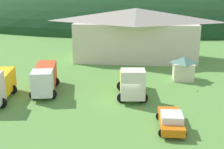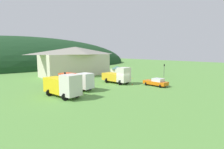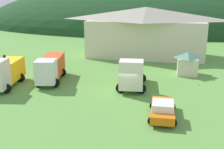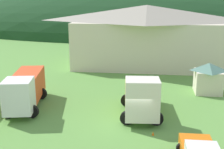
% 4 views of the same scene
% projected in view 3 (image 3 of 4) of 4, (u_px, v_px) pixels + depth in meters
% --- Properties ---
extents(ground_plane, '(200.00, 200.00, 0.00)m').
position_uv_depth(ground_plane, '(126.00, 93.00, 30.99)').
color(ground_plane, '#5B9342').
extents(forested_hill_backdrop, '(122.40, 60.00, 28.61)m').
position_uv_depth(forested_hill_backdrop, '(156.00, 27.00, 94.60)').
color(forested_hill_backdrop, '#193D1E').
rests_on(forested_hill_backdrop, ground).
extents(depot_building, '(21.17, 8.99, 8.52)m').
position_uv_depth(depot_building, '(146.00, 31.00, 48.42)').
color(depot_building, beige).
rests_on(depot_building, ground).
extents(play_shed_cream, '(2.83, 2.78, 3.17)m').
position_uv_depth(play_shed_cream, '(188.00, 63.00, 37.78)').
color(play_shed_cream, beige).
rests_on(play_shed_cream, ground).
extents(flatbed_truck_yellow, '(3.84, 7.33, 3.73)m').
position_uv_depth(flatbed_truck_yellow, '(3.00, 72.00, 32.46)').
color(flatbed_truck_yellow, silver).
rests_on(flatbed_truck_yellow, ground).
extents(heavy_rig_white, '(3.89, 7.87, 3.28)m').
position_uv_depth(heavy_rig_white, '(50.00, 68.00, 34.83)').
color(heavy_rig_white, white).
rests_on(heavy_rig_white, ground).
extents(heavy_rig_striped, '(3.73, 6.85, 3.71)m').
position_uv_depth(heavy_rig_striped, '(132.00, 74.00, 32.25)').
color(heavy_rig_striped, silver).
rests_on(heavy_rig_striped, ground).
extents(service_pickup_orange, '(2.51, 5.09, 1.66)m').
position_uv_depth(service_pickup_orange, '(163.00, 109.00, 24.66)').
color(service_pickup_orange, orange).
rests_on(service_pickup_orange, ground).
extents(traffic_light_west, '(0.20, 0.32, 3.91)m').
position_uv_depth(traffic_light_west, '(6.00, 68.00, 32.28)').
color(traffic_light_west, '#4C4C51').
rests_on(traffic_light_west, ground).
extents(traffic_cone_near_pickup, '(0.36, 0.36, 0.49)m').
position_uv_depth(traffic_cone_near_pickup, '(199.00, 86.00, 33.66)').
color(traffic_cone_near_pickup, orange).
rests_on(traffic_cone_near_pickup, ground).
extents(traffic_cone_mid_row, '(0.36, 0.36, 0.60)m').
position_uv_depth(traffic_cone_mid_row, '(137.00, 99.00, 29.35)').
color(traffic_cone_mid_row, orange).
rests_on(traffic_cone_mid_row, ground).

